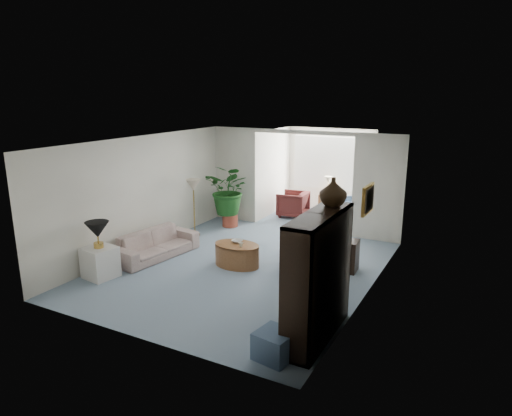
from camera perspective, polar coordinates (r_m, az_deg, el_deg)
The scene contains 26 objects.
floor at distance 9.19m, azimuth -1.77°, elevation -7.48°, with size 6.00×6.00×0.00m, color #7C8FA4.
sunroom_floor at distance 12.73m, azimuth 7.41°, elevation -1.33°, with size 2.60×2.60×0.00m, color #7C8FA4.
back_pier_left at distance 12.27m, azimuth -2.59°, elevation 4.18°, with size 1.20×0.12×2.50m, color white.
back_pier_right at distance 10.88m, azimuth 14.94°, elevation 2.38°, with size 1.20×0.12×2.50m, color white.
back_header at distance 11.28m, azimuth 5.80°, elevation 9.37°, with size 2.60×0.12×0.10m, color white.
window_pane at distance 13.43m, azimuth 9.24°, elevation 5.54°, with size 2.20×0.02×1.50m, color white.
window_blinds at distance 13.40m, azimuth 9.20°, elevation 5.53°, with size 2.20×0.02×1.50m, color white.
framed_picture at distance 7.71m, azimuth 13.85°, elevation 1.04°, with size 0.04×0.50×0.40m, color #C2B89B.
sofa at distance 9.93m, azimuth -12.37°, elevation -4.42°, with size 1.90×0.74×0.56m, color beige.
end_table at distance 9.15m, azimuth -18.81°, elevation -6.42°, with size 0.53×0.53×0.59m, color white.
table_lamp at distance 8.95m, azimuth -19.14°, elevation -2.56°, with size 0.44×0.44×0.30m, color black.
floor_lamp at distance 10.96m, azimuth -7.81°, elevation 2.82°, with size 0.36×0.36×0.28m, color beige.
coffee_table at distance 9.26m, azimuth -2.38°, elevation -5.84°, with size 0.95×0.95×0.45m, color #986137.
coffee_bowl at distance 9.28m, azimuth -2.35°, elevation -4.14°, with size 0.21×0.21×0.05m, color silver.
coffee_cup at distance 9.01m, azimuth -1.90°, elevation -4.59°, with size 0.09×0.09×0.09m, color beige.
wingback_chair at distance 9.08m, azimuth 6.13°, elevation -5.30°, with size 0.81×0.83×0.76m, color #595146.
side_table_dark at distance 9.15m, azimuth 10.91°, elevation -5.77°, with size 0.52×0.41×0.62m, color black.
entertainment_cabinet at distance 6.50m, azimuth 7.73°, elevation -8.50°, with size 0.44×1.64×1.82m, color black.
cabinet_urn at distance 6.61m, azimuth 9.57°, elevation 2.01°, with size 0.39×0.39×0.41m, color black.
ottoman at distance 6.28m, azimuth 2.36°, elevation -16.65°, with size 0.47×0.47×0.37m, color slate.
plant_pot at distance 11.92m, azimuth -3.25°, elevation -1.53°, with size 0.40×0.40×0.32m, color #A0422E.
house_plant at distance 11.72m, azimuth -3.31°, elevation 2.29°, with size 1.17×1.01×1.30m, color #1C501B.
sunroom_chair_blue at distance 12.31m, azimuth 11.03°, elevation -0.31°, with size 0.76×0.78×0.71m, color slate.
sunroom_chair_maroon at distance 12.80m, azimuth 4.61°, elevation 0.48°, with size 0.76×0.78×0.71m, color #571E1E.
sunroom_table at distance 13.24m, azimuth 8.88°, elevation 0.51°, with size 0.47×0.36×0.57m, color #986137.
shelf_clutter at distance 6.39m, azimuth 7.15°, elevation -7.17°, with size 0.30×1.21×1.06m.
Camera 1 is at (4.24, -7.40, 3.43)m, focal length 32.16 mm.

